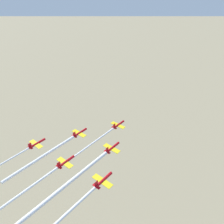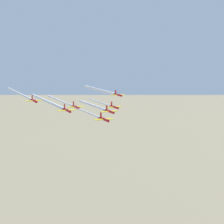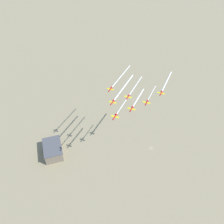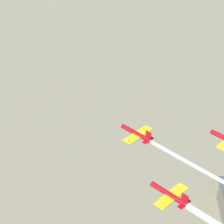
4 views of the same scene
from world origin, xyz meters
name	(u,v)px [view 3 (image 3 of 4)]	position (x,y,z in m)	size (l,w,h in m)	color
ground_plane	(151,148)	(0.00, 0.00, 0.00)	(3000.00, 3000.00, 0.00)	gray
hangar	(53,150)	(30.67, 121.67, 6.78)	(34.59, 22.17, 13.51)	#726656
jet_0	(115,117)	(-26.42, 59.39, 90.79)	(7.15, 7.07, 2.73)	#B20C14
jet_1	(131,109)	(-20.67, 41.20, 90.85)	(7.15, 7.07, 2.73)	#B20C14
jet_2	(112,102)	(-7.73, 55.58, 92.58)	(7.15, 7.07, 2.73)	#B20C14
jet_3	(147,103)	(-14.92, 23.01, 89.95)	(7.15, 7.07, 2.73)	#B20C14
jet_4	(128,97)	(-1.98, 37.39, 91.14)	(7.15, 7.07, 2.73)	#B20C14
jet_5	(110,89)	(10.97, 51.77, 95.12)	(7.15, 7.07, 2.73)	#B20C14
jet_6	(161,93)	(-9.17, 4.82, 93.46)	(7.15, 7.07, 2.73)	#B20C14
smoke_trail_0	(123,104)	(-11.69, 46.13, 90.75)	(24.42, 22.09, 0.75)	white
smoke_trail_1	(138,97)	(-5.56, 27.60, 90.81)	(25.49, 23.11, 1.22)	white
smoke_trail_2	(124,87)	(14.95, 35.16, 92.54)	(40.69, 36.81, 1.31)	white
smoke_trail_3	(152,93)	(-1.30, 10.75, 89.92)	(22.18, 20.07, 0.73)	white
smoke_trail_4	(136,85)	(15.88, 21.32, 91.10)	(30.77, 27.82, 0.90)	white
smoke_trail_5	(122,76)	(33.63, 31.37, 95.08)	(40.39, 36.48, 0.91)	white
smoke_trail_6	(167,81)	(10.02, -12.45, 93.43)	(33.75, 30.58, 1.37)	white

